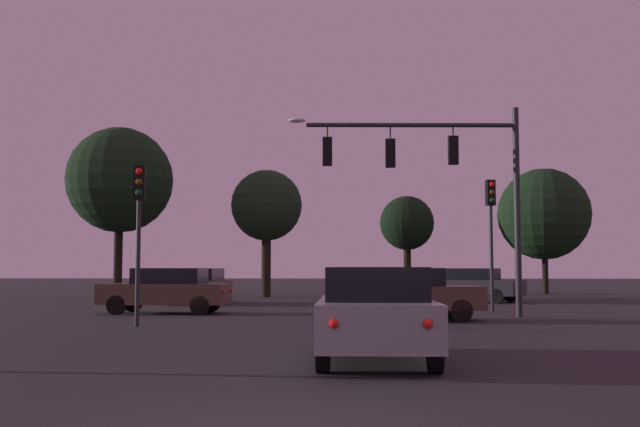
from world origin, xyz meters
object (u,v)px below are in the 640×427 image
car_nearside_lane (375,312)px  tree_right_cluster (544,214)px  car_far_lane (200,285)px  tree_center_horizon (407,224)px  traffic_light_corner_left (491,218)px  traffic_light_corner_right (139,212)px  tree_left_far (120,180)px  traffic_signal_mast_arm (441,169)px  tree_behind_sign (267,206)px  car_crossing_left (167,290)px  car_parked_lot (472,284)px  car_crossing_right (405,293)px

car_nearside_lane → tree_right_cluster: (11.24, 32.65, 4.02)m
car_far_lane → tree_center_horizon: 18.36m
traffic_light_corner_left → traffic_light_corner_right: 12.48m
traffic_light_corner_right → tree_left_far: size_ratio=0.47×
tree_right_cluster → traffic_signal_mast_arm: bearing=-112.2°
tree_behind_sign → car_crossing_left: bearing=-96.5°
car_far_lane → car_parked_lot: same height
tree_behind_sign → traffic_signal_mast_arm: bearing=-65.2°
car_crossing_left → car_crossing_right: (7.78, -3.00, -0.00)m
tree_behind_sign → tree_left_far: size_ratio=0.77×
traffic_signal_mast_arm → car_far_lane: bearing=138.2°
traffic_signal_mast_arm → tree_center_horizon: bearing=88.3°
car_crossing_right → tree_right_cluster: size_ratio=0.59×
car_crossing_left → traffic_signal_mast_arm: bearing=-9.2°
tree_behind_sign → tree_center_horizon: bearing=42.3°
car_crossing_right → tree_left_far: tree_left_far is taller
car_nearside_lane → car_crossing_right: 9.55m
car_crossing_right → car_far_lane: same height
traffic_signal_mast_arm → tree_left_far: 20.88m
car_nearside_lane → car_crossing_right: (1.16, 9.48, 0.00)m
traffic_signal_mast_arm → car_crossing_left: 9.93m
car_nearside_lane → car_far_lane: size_ratio=0.90×
traffic_signal_mast_arm → tree_behind_sign: bearing=114.8°
traffic_light_corner_left → tree_center_horizon: size_ratio=0.75×
car_crossing_right → tree_center_horizon: size_ratio=0.73×
car_far_lane → tree_center_horizon: bearing=56.2°
tree_left_far → tree_right_cluster: 24.85m
tree_center_horizon → tree_behind_sign: bearing=-137.7°
tree_left_far → car_crossing_left: bearing=-65.6°
traffic_light_corner_left → car_crossing_right: (-3.32, -4.24, -2.46)m
tree_behind_sign → tree_left_far: tree_left_far is taller
traffic_light_corner_right → car_nearside_lane: bearing=-49.1°
traffic_light_corner_left → car_parked_lot: (0.59, 7.84, -2.46)m
car_parked_lot → tree_left_far: tree_left_far is taller
car_crossing_left → car_nearside_lane: bearing=-62.0°
car_crossing_right → car_parked_lot: 12.70m
traffic_light_corner_left → tree_left_far: (-17.01, 11.80, 2.87)m
car_crossing_right → traffic_light_corner_left: bearing=51.9°
car_parked_lot → car_crossing_right: bearing=-107.9°
traffic_signal_mast_arm → car_parked_lot: traffic_signal_mast_arm is taller
traffic_signal_mast_arm → traffic_light_corner_left: (2.06, 2.70, -1.39)m
tree_center_horizon → tree_right_cluster: (8.13, -1.69, 0.46)m
car_crossing_right → tree_left_far: size_ratio=0.50×
traffic_light_corner_left → car_crossing_right: traffic_light_corner_left is taller
car_crossing_right → car_far_lane: (-8.07, 9.89, 0.00)m
car_crossing_left → tree_center_horizon: (9.72, 21.86, 3.56)m
tree_right_cluster → car_parked_lot: bearing=-119.1°
traffic_light_corner_right → tree_behind_sign: 20.23m
car_crossing_left → tree_behind_sign: (1.65, 14.52, 4.07)m
car_far_lane → tree_right_cluster: size_ratio=0.61×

